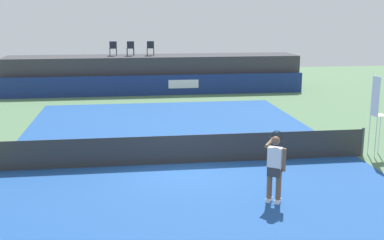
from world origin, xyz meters
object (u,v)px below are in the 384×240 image
spectator_chair_left (130,48)px  spectator_chair_center (150,47)px  tennis_player (275,167)px  spectator_chair_far_left (113,48)px  net_post_far (362,142)px  umpire_chair (377,111)px

spectator_chair_left → spectator_chair_center: 1.23m
tennis_player → spectator_chair_center: bearing=96.4°
spectator_chair_far_left → net_post_far: spectator_chair_far_left is taller
tennis_player → net_post_far: bearing=40.2°
spectator_chair_left → tennis_player: size_ratio=0.50×
spectator_chair_far_left → spectator_chair_left: same height
spectator_chair_left → net_post_far: 17.34m
spectator_chair_center → umpire_chair: spectator_chair_center is taller
spectator_chair_far_left → tennis_player: 19.69m
umpire_chair → tennis_player: bearing=-142.5°
spectator_chair_left → net_post_far: (7.60, -15.43, -2.19)m
spectator_chair_center → umpire_chair: bearing=-66.2°
spectator_chair_far_left → net_post_far: size_ratio=0.89×
spectator_chair_far_left → spectator_chair_center: (2.29, -0.09, 0.00)m
net_post_far → spectator_chair_far_left: bearing=119.2°
spectator_chair_far_left → net_post_far: 17.90m
spectator_chair_left → umpire_chair: spectator_chair_left is taller
spectator_chair_left → spectator_chair_far_left: bearing=175.6°
net_post_far → tennis_player: (-4.24, -3.59, 0.46)m
tennis_player → spectator_chair_left: bearing=100.0°
umpire_chair → spectator_chair_left: bearing=117.5°
spectator_chair_far_left → umpire_chair: (9.09, -15.52, -1.11)m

